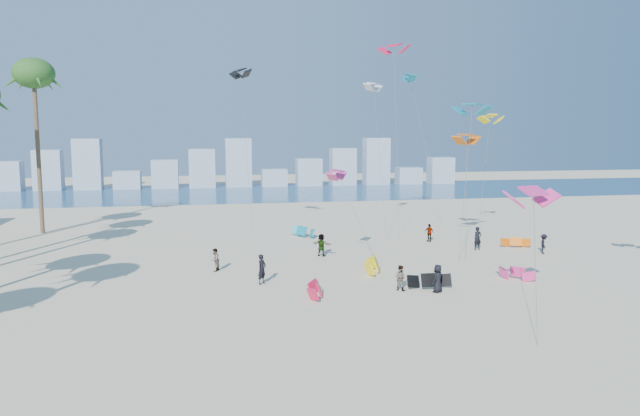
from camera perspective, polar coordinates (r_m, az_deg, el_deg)
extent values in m
plane|color=beige|center=(27.32, 0.23, -13.82)|extent=(220.00, 220.00, 0.00)
plane|color=navy|center=(97.62, -8.02, 1.43)|extent=(220.00, 220.00, 0.00)
imported|color=black|center=(39.62, -5.42, -5.69)|extent=(0.81, 0.83, 1.93)
imported|color=gray|center=(38.29, 7.46, -6.45)|extent=(0.96, 0.97, 1.57)
imported|color=black|center=(38.15, 10.89, -6.46)|extent=(1.00, 0.95, 1.72)
imported|color=gray|center=(55.14, 10.11, -2.27)|extent=(0.89, 0.96, 1.59)
imported|color=black|center=(52.12, 20.09, -3.16)|extent=(0.95, 1.17, 1.58)
imported|color=gray|center=(48.05, 0.13, -3.46)|extent=(1.61, 1.42, 1.77)
imported|color=black|center=(52.20, 14.45, -2.75)|extent=(0.75, 0.55, 1.90)
imported|color=gray|center=(43.61, -9.75, -4.77)|extent=(0.86, 0.96, 1.62)
cylinder|color=#595959|center=(43.33, 3.61, -1.21)|extent=(2.46, 3.31, 6.91)
cylinder|color=#595959|center=(48.42, 13.39, 2.44)|extent=(2.41, 3.61, 11.85)
cylinder|color=#595959|center=(49.26, 13.42, 1.13)|extent=(1.48, 3.68, 9.47)
cylinder|color=#595959|center=(53.44, -6.83, 4.74)|extent=(0.77, 3.62, 15.04)
cylinder|color=#595959|center=(57.15, 5.57, 4.52)|extent=(0.26, 5.67, 14.26)
cylinder|color=#595959|center=(58.44, 7.11, 6.40)|extent=(1.12, 5.78, 18.01)
cylinder|color=#595959|center=(57.33, 15.01, 2.74)|extent=(1.85, 2.05, 11.10)
cylinder|color=#595959|center=(31.99, 19.39, -4.87)|extent=(2.14, 4.58, 6.68)
cylinder|color=#595959|center=(65.12, 9.82, 5.38)|extent=(2.62, 3.82, 15.61)
cylinder|color=brown|center=(63.85, -24.73, 4.55)|extent=(0.40, 0.40, 15.06)
ellipsoid|color=#28561E|center=(64.02, -25.09, 11.29)|extent=(3.80, 3.80, 2.85)
cube|color=#9EADBF|center=(111.60, -27.04, 2.66)|extent=(4.40, 3.00, 4.80)
cube|color=#9EADBF|center=(109.99, -23.96, 3.24)|extent=(4.40, 3.00, 6.60)
cube|color=#9EADBF|center=(108.72, -20.79, 3.83)|extent=(4.40, 3.00, 8.40)
cube|color=#9EADBF|center=(108.02, -17.48, 2.51)|extent=(4.40, 3.00, 3.00)
cube|color=#9EADBF|center=(107.43, -14.21, 3.08)|extent=(4.40, 3.00, 4.80)
cube|color=#9EADBF|center=(107.20, -10.91, 3.65)|extent=(4.40, 3.00, 6.60)
cube|color=#9EADBF|center=(107.33, -7.60, 4.20)|extent=(4.40, 3.00, 8.40)
cube|color=#9EADBF|center=(108.05, -4.29, 2.83)|extent=(4.40, 3.00, 3.00)
cube|color=#9EADBF|center=(108.88, -1.05, 3.36)|extent=(4.40, 3.00, 4.80)
cube|color=#9EADBF|center=(110.07, 2.14, 3.87)|extent=(4.40, 3.00, 6.60)
cube|color=#9EADBF|center=(111.59, 5.25, 4.35)|extent=(4.40, 3.00, 8.40)
cube|color=#9EADBF|center=(113.64, 8.25, 2.99)|extent=(4.40, 3.00, 3.00)
cube|color=#9EADBF|center=(115.77, 11.16, 3.46)|extent=(4.40, 3.00, 4.80)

